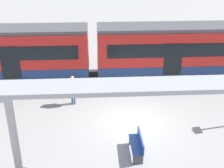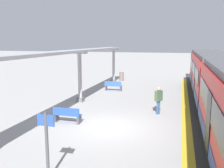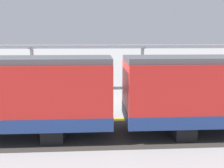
# 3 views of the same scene
# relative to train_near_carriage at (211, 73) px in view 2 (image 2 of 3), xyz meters

# --- Properties ---
(ground_plane) EXTENTS (176.00, 176.00, 0.00)m
(ground_plane) POSITION_rel_train_near_carriage_xyz_m (5.61, 9.02, -1.83)
(ground_plane) COLOR #9F9F9D
(tactile_edge_strip) EXTENTS (0.49, 34.41, 0.01)m
(tactile_edge_strip) POSITION_rel_train_near_carriage_xyz_m (1.84, 9.02, -1.83)
(tactile_edge_strip) COLOR gold
(tactile_edge_strip) RESTS_ON ground
(train_near_carriage) EXTENTS (2.65, 13.71, 3.48)m
(train_near_carriage) POSITION_rel_train_near_carriage_xyz_m (0.00, 0.00, 0.00)
(train_near_carriage) COLOR red
(train_near_carriage) RESTS_ON ground
(canopy_pillar_nearest) EXTENTS (1.10, 0.44, 3.58)m
(canopy_pillar_nearest) POSITION_rel_train_near_carriage_xyz_m (9.17, -4.65, -0.02)
(canopy_pillar_nearest) COLOR slate
(canopy_pillar_nearest) RESTS_ON ground
(canopy_pillar_second) EXTENTS (1.10, 0.44, 3.58)m
(canopy_pillar_second) POSITION_rel_train_near_carriage_xyz_m (9.17, 4.38, -0.02)
(canopy_pillar_second) COLOR slate
(canopy_pillar_second) RESTS_ON ground
(canopy_beam) EXTENTS (1.20, 27.74, 0.16)m
(canopy_beam) POSITION_rel_train_near_carriage_xyz_m (9.17, 8.82, 1.82)
(canopy_beam) COLOR #A8AAB2
(canopy_beam) RESTS_ON canopy_pillar_nearest
(bench_near_end) EXTENTS (1.51, 0.48, 0.86)m
(bench_near_end) POSITION_rel_train_near_carriage_xyz_m (7.94, -0.06, -1.39)
(bench_near_end) COLOR #345BAC
(bench_near_end) RESTS_ON ground
(bench_mid_platform) EXTENTS (1.50, 0.44, 0.86)m
(bench_mid_platform) POSITION_rel_train_near_carriage_xyz_m (7.99, 8.95, -1.39)
(bench_mid_platform) COLOR #284EA3
(bench_mid_platform) RESTS_ON ground
(trash_bin) EXTENTS (0.48, 0.48, 0.95)m
(trash_bin) POSITION_rel_train_near_carriage_xyz_m (8.55, -5.73, -1.36)
(trash_bin) COLOR #7A645E
(trash_bin) RESTS_ON ground
(platform_info_sign) EXTENTS (0.56, 0.10, 2.20)m
(platform_info_sign) POSITION_rel_train_near_carriage_xyz_m (6.11, 14.08, -0.50)
(platform_info_sign) COLOR #4C4C51
(platform_info_sign) RESTS_ON ground
(passenger_waiting_near_edge) EXTENTS (0.46, 0.51, 1.66)m
(passenger_waiting_near_edge) POSITION_rel_train_near_carriage_xyz_m (3.45, 6.03, -0.80)
(passenger_waiting_near_edge) COLOR #335582
(passenger_waiting_near_edge) RESTS_ON ground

